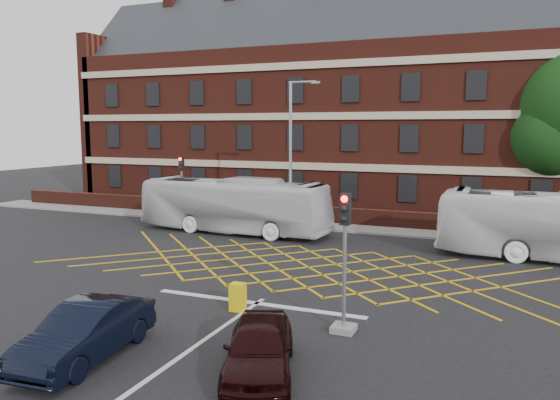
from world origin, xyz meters
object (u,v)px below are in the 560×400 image
at_px(car_navy, 86,332).
at_px(traffic_light_far, 182,194).
at_px(car_maroon, 259,347).
at_px(direction_signs, 163,198).
at_px(utility_cabinet, 238,297).
at_px(street_lamp, 291,183).
at_px(traffic_light_near, 344,276).
at_px(bus_left, 234,205).

relative_size(car_navy, traffic_light_far, 1.07).
xyz_separation_m(car_maroon, direction_signs, (-16.22, 19.43, 0.67)).
height_order(car_maroon, utility_cabinet, car_maroon).
relative_size(traffic_light_far, street_lamp, 0.49).
bearing_deg(direction_signs, utility_cabinet, -48.54).
bearing_deg(car_maroon, utility_cabinet, 102.76).
bearing_deg(direction_signs, car_maroon, -50.15).
height_order(traffic_light_near, street_lamp, street_lamp).
bearing_deg(street_lamp, traffic_light_near, -62.65).
bearing_deg(traffic_light_near, car_navy, -142.16).
xyz_separation_m(bus_left, car_navy, (4.59, -17.51, -0.88)).
relative_size(bus_left, street_lamp, 1.34).
bearing_deg(street_lamp, utility_cabinet, -76.47).
bearing_deg(direction_signs, bus_left, -22.34).
relative_size(traffic_light_near, street_lamp, 0.49).
bearing_deg(traffic_light_far, traffic_light_near, -44.81).
height_order(car_maroon, traffic_light_near, traffic_light_near).
height_order(bus_left, traffic_light_far, traffic_light_far).
distance_m(traffic_light_far, street_lamp, 9.08).
height_order(car_navy, traffic_light_far, traffic_light_far).
xyz_separation_m(traffic_light_far, direction_signs, (-1.62, 0.14, -0.39)).
relative_size(car_navy, utility_cabinet, 4.79).
bearing_deg(direction_signs, car_navy, -60.49).
relative_size(direction_signs, utility_cabinet, 2.30).
xyz_separation_m(car_navy, street_lamp, (-1.15, 18.12, 2.26)).
distance_m(car_maroon, traffic_light_near, 3.96).
bearing_deg(car_maroon, traffic_light_far, 106.68).
bearing_deg(car_navy, street_lamp, 88.71).
bearing_deg(bus_left, direction_signs, 71.03).
bearing_deg(direction_signs, traffic_light_near, -42.26).
relative_size(traffic_light_far, utility_cabinet, 4.47).
distance_m(traffic_light_near, direction_signs, 23.50).
bearing_deg(car_maroon, street_lamp, 88.34).
relative_size(bus_left, direction_signs, 5.34).
bearing_deg(bus_left, traffic_light_near, -137.72).
distance_m(car_navy, street_lamp, 18.30).
xyz_separation_m(traffic_light_far, utility_cabinet, (11.89, -15.16, -1.29)).
distance_m(car_navy, traffic_light_far, 22.54).
relative_size(traffic_light_near, utility_cabinet, 4.47).
bearing_deg(car_navy, direction_signs, 114.59).
xyz_separation_m(traffic_light_near, traffic_light_far, (-15.77, 15.66, 0.00)).
height_order(car_navy, street_lamp, street_lamp).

